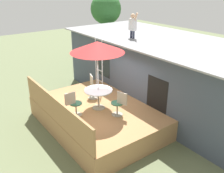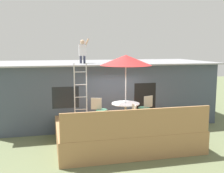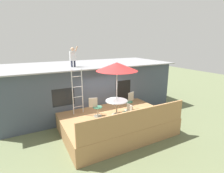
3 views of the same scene
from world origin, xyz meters
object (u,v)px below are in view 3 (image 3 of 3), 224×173
person_figure (73,56)px  patio_chair_near (128,114)px  patio_chair_left (96,107)px  patio_table (117,104)px  patio_umbrella (117,67)px  step_ladder (78,92)px  patio_chair_right (129,102)px

person_figure → patio_chair_near: 4.47m
person_figure → patio_chair_left: person_figure is taller
patio_table → person_figure: (-1.24, 2.65, 2.12)m
patio_umbrella → patio_chair_left: patio_umbrella is taller
patio_table → patio_chair_left: 0.99m
step_ladder → patio_chair_right: size_ratio=2.39×
patio_umbrella → person_figure: size_ratio=2.29×
patio_umbrella → patio_chair_right: size_ratio=2.76×
patio_chair_left → patio_chair_near: 1.61m
patio_chair_near → patio_chair_left: bearing=35.5°
step_ladder → patio_chair_left: bearing=-50.5°
person_figure → patio_chair_right: bearing=-48.1°
patio_table → step_ladder: bearing=145.2°
patio_chair_left → patio_chair_right: bearing=17.5°
patio_umbrella → patio_chair_left: size_ratio=2.76×
patio_table → patio_chair_near: 1.02m
patio_table → step_ladder: size_ratio=0.47×
person_figure → patio_chair_near: size_ratio=1.21×
patio_table → patio_chair_near: patio_chair_near is taller
step_ladder → person_figure: (0.31, 1.57, 1.60)m
patio_umbrella → person_figure: (-1.24, 2.65, 0.35)m
person_figure → patio_chair_right: (2.13, -2.38, -2.24)m
step_ladder → patio_chair_near: 2.67m
step_ladder → patio_chair_right: (2.44, -0.81, -0.64)m
patio_table → patio_umbrella: 1.76m
step_ladder → patio_chair_near: step_ladder is taller
patio_chair_left → patio_chair_near: (0.90, -1.34, 0.00)m
patio_table → patio_umbrella: size_ratio=0.41×
step_ladder → patio_chair_near: bearing=-53.9°
patio_umbrella → step_ladder: (-1.55, 1.08, -1.25)m
patio_chair_left → patio_table: bearing=0.0°
patio_umbrella → person_figure: person_figure is taller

